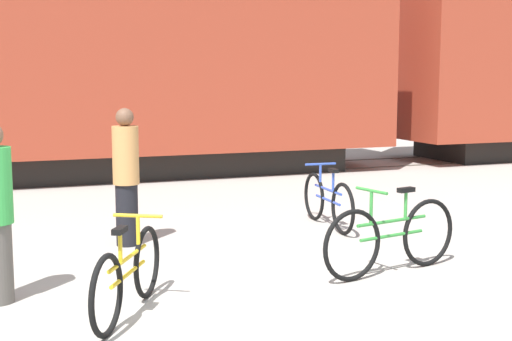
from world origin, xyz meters
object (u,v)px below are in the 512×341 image
freight_train (78,30)px  bicycle_green (392,237)px  bicycle_blue (328,201)px  person_in_tan (126,177)px  bicycle_yellow (128,275)px

freight_train → bicycle_green: (2.17, -8.51, -2.61)m
bicycle_green → bicycle_blue: bicycle_green is taller
bicycle_green → person_in_tan: person_in_tan is taller
freight_train → bicycle_blue: 7.17m
freight_train → bicycle_green: size_ratio=22.88×
bicycle_yellow → freight_train: bearing=85.5°
person_in_tan → bicycle_green: bearing=-70.1°
bicycle_green → person_in_tan: bearing=136.6°
bicycle_green → bicycle_yellow: (-2.87, -0.35, -0.03)m
bicycle_green → person_in_tan: size_ratio=1.07×
bicycle_yellow → person_in_tan: (0.47, 2.62, 0.50)m
freight_train → bicycle_green: bearing=-75.7°
person_in_tan → freight_train: bearing=61.3°
freight_train → bicycle_blue: (2.58, -6.15, -2.64)m
bicycle_yellow → bicycle_blue: bearing=39.5°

